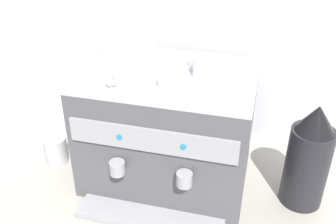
{
  "coord_description": "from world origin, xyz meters",
  "views": [
    {
      "loc": [
        0.33,
        -1.28,
        1.11
      ],
      "look_at": [
        0.0,
        0.0,
        0.31
      ],
      "focal_mm": 42.77,
      "sensor_mm": 36.0,
      "label": 1
    }
  ],
  "objects_px": {
    "ceramic_cup_3": "(140,52)",
    "coffee_grinder": "(308,158)",
    "espresso_machine": "(168,128)",
    "milk_pitcher": "(56,150)",
    "ceramic_cup_0": "(111,48)",
    "ceramic_cup_2": "(124,76)",
    "ceramic_bowl_0": "(203,62)",
    "ceramic_bowl_2": "(174,82)",
    "ceramic_bowl_1": "(143,68)",
    "ceramic_cup_1": "(202,67)"
  },
  "relations": [
    {
      "from": "coffee_grinder",
      "to": "espresso_machine",
      "type": "bearing_deg",
      "value": 178.81
    },
    {
      "from": "ceramic_cup_0",
      "to": "ceramic_cup_1",
      "type": "height_order",
      "value": "same"
    },
    {
      "from": "espresso_machine",
      "to": "ceramic_cup_3",
      "type": "bearing_deg",
      "value": 145.95
    },
    {
      "from": "ceramic_bowl_1",
      "to": "ceramic_bowl_2",
      "type": "height_order",
      "value": "ceramic_bowl_2"
    },
    {
      "from": "ceramic_cup_2",
      "to": "milk_pitcher",
      "type": "relative_size",
      "value": 0.84
    },
    {
      "from": "ceramic_bowl_0",
      "to": "coffee_grinder",
      "type": "bearing_deg",
      "value": -12.82
    },
    {
      "from": "ceramic_bowl_2",
      "to": "ceramic_cup_3",
      "type": "bearing_deg",
      "value": 133.82
    },
    {
      "from": "ceramic_cup_1",
      "to": "coffee_grinder",
      "type": "xyz_separation_m",
      "value": [
        0.41,
        -0.01,
        -0.31
      ]
    },
    {
      "from": "ceramic_cup_3",
      "to": "coffee_grinder",
      "type": "height_order",
      "value": "ceramic_cup_3"
    },
    {
      "from": "ceramic_cup_1",
      "to": "ceramic_cup_2",
      "type": "relative_size",
      "value": 0.9
    },
    {
      "from": "ceramic_cup_0",
      "to": "ceramic_bowl_2",
      "type": "xyz_separation_m",
      "value": [
        0.3,
        -0.19,
        -0.02
      ]
    },
    {
      "from": "ceramic_cup_0",
      "to": "ceramic_cup_2",
      "type": "relative_size",
      "value": 1.03
    },
    {
      "from": "milk_pitcher",
      "to": "ceramic_cup_3",
      "type": "bearing_deg",
      "value": 18.19
    },
    {
      "from": "ceramic_bowl_0",
      "to": "espresso_machine",
      "type": "bearing_deg",
      "value": -143.41
    },
    {
      "from": "ceramic_cup_3",
      "to": "coffee_grinder",
      "type": "distance_m",
      "value": 0.75
    },
    {
      "from": "ceramic_cup_2",
      "to": "milk_pitcher",
      "type": "distance_m",
      "value": 0.6
    },
    {
      "from": "ceramic_cup_3",
      "to": "ceramic_bowl_2",
      "type": "distance_m",
      "value": 0.26
    },
    {
      "from": "ceramic_bowl_1",
      "to": "ceramic_bowl_2",
      "type": "bearing_deg",
      "value": -32.53
    },
    {
      "from": "ceramic_cup_3",
      "to": "ceramic_bowl_0",
      "type": "distance_m",
      "value": 0.25
    },
    {
      "from": "ceramic_cup_2",
      "to": "ceramic_bowl_0",
      "type": "xyz_separation_m",
      "value": [
        0.24,
        0.21,
        -0.01
      ]
    },
    {
      "from": "ceramic_bowl_1",
      "to": "milk_pitcher",
      "type": "bearing_deg",
      "value": -177.6
    },
    {
      "from": "ceramic_cup_1",
      "to": "ceramic_bowl_2",
      "type": "distance_m",
      "value": 0.13
    },
    {
      "from": "ceramic_bowl_1",
      "to": "ceramic_cup_1",
      "type": "bearing_deg",
      "value": 2.59
    },
    {
      "from": "espresso_machine",
      "to": "ceramic_cup_0",
      "type": "xyz_separation_m",
      "value": [
        -0.25,
        0.09,
        0.28
      ]
    },
    {
      "from": "coffee_grinder",
      "to": "milk_pitcher",
      "type": "xyz_separation_m",
      "value": [
        -1.04,
        -0.02,
        -0.14
      ]
    },
    {
      "from": "ceramic_cup_0",
      "to": "ceramic_cup_2",
      "type": "distance_m",
      "value": 0.25
    },
    {
      "from": "ceramic_bowl_0",
      "to": "ceramic_bowl_1",
      "type": "bearing_deg",
      "value": -154.74
    },
    {
      "from": "ceramic_bowl_2",
      "to": "ceramic_cup_2",
      "type": "bearing_deg",
      "value": -171.73
    },
    {
      "from": "ceramic_cup_1",
      "to": "ceramic_bowl_2",
      "type": "relative_size",
      "value": 0.83
    },
    {
      "from": "coffee_grinder",
      "to": "milk_pitcher",
      "type": "height_order",
      "value": "coffee_grinder"
    },
    {
      "from": "ceramic_cup_0",
      "to": "ceramic_cup_3",
      "type": "xyz_separation_m",
      "value": [
        0.11,
        0.0,
        -0.01
      ]
    },
    {
      "from": "ceramic_cup_0",
      "to": "milk_pitcher",
      "type": "relative_size",
      "value": 0.87
    },
    {
      "from": "ceramic_cup_1",
      "to": "ceramic_bowl_2",
      "type": "xyz_separation_m",
      "value": [
        -0.08,
        -0.1,
        -0.02
      ]
    },
    {
      "from": "coffee_grinder",
      "to": "milk_pitcher",
      "type": "distance_m",
      "value": 1.05
    },
    {
      "from": "ceramic_cup_2",
      "to": "coffee_grinder",
      "type": "relative_size",
      "value": 0.24
    },
    {
      "from": "espresso_machine",
      "to": "ceramic_bowl_1",
      "type": "height_order",
      "value": "ceramic_bowl_1"
    },
    {
      "from": "espresso_machine",
      "to": "milk_pitcher",
      "type": "height_order",
      "value": "espresso_machine"
    },
    {
      "from": "ceramic_cup_2",
      "to": "ceramic_bowl_2",
      "type": "xyz_separation_m",
      "value": [
        0.17,
        0.02,
        -0.01
      ]
    },
    {
      "from": "milk_pitcher",
      "to": "ceramic_cup_1",
      "type": "bearing_deg",
      "value": 2.47
    },
    {
      "from": "ceramic_cup_1",
      "to": "ceramic_bowl_0",
      "type": "bearing_deg",
      "value": 98.0
    },
    {
      "from": "ceramic_cup_2",
      "to": "ceramic_bowl_1",
      "type": "height_order",
      "value": "ceramic_cup_2"
    },
    {
      "from": "coffee_grinder",
      "to": "milk_pitcher",
      "type": "bearing_deg",
      "value": -179.04
    },
    {
      "from": "ceramic_cup_3",
      "to": "ceramic_cup_2",
      "type": "bearing_deg",
      "value": -86.19
    },
    {
      "from": "ceramic_cup_3",
      "to": "ceramic_bowl_1",
      "type": "xyz_separation_m",
      "value": [
        0.05,
        -0.1,
        -0.02
      ]
    },
    {
      "from": "ceramic_bowl_0",
      "to": "milk_pitcher",
      "type": "height_order",
      "value": "ceramic_bowl_0"
    },
    {
      "from": "ceramic_cup_0",
      "to": "milk_pitcher",
      "type": "distance_m",
      "value": 0.53
    },
    {
      "from": "ceramic_cup_1",
      "to": "coffee_grinder",
      "type": "bearing_deg",
      "value": -1.34
    },
    {
      "from": "ceramic_bowl_0",
      "to": "ceramic_bowl_1",
      "type": "xyz_separation_m",
      "value": [
        -0.2,
        -0.1,
        -0.0
      ]
    },
    {
      "from": "ceramic_cup_0",
      "to": "ceramic_bowl_2",
      "type": "distance_m",
      "value": 0.35
    },
    {
      "from": "ceramic_cup_0",
      "to": "ceramic_bowl_1",
      "type": "distance_m",
      "value": 0.19
    }
  ]
}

